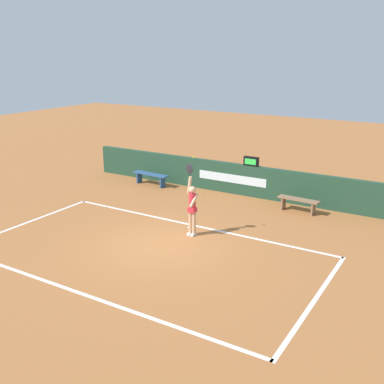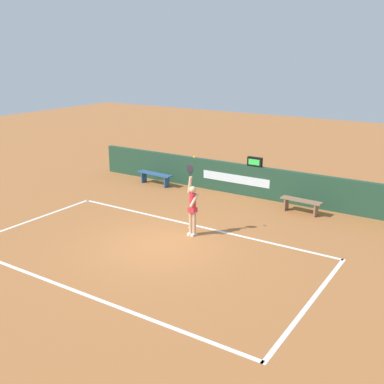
# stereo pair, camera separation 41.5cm
# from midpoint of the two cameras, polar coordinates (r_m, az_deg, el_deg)

# --- Properties ---
(ground_plane) EXTENTS (60.00, 60.00, 0.00)m
(ground_plane) POSITION_cam_midpoint_polar(r_m,az_deg,el_deg) (14.32, -4.79, -6.50)
(ground_plane) COLOR #A76434
(court_lines) EXTENTS (10.22, 5.52, 0.00)m
(court_lines) POSITION_cam_midpoint_polar(r_m,az_deg,el_deg) (13.80, -6.56, -7.50)
(court_lines) COLOR white
(court_lines) RESTS_ON ground
(back_wall) EXTENTS (14.99, 0.23, 1.27)m
(back_wall) POSITION_cam_midpoint_polar(r_m,az_deg,el_deg) (19.05, 5.84, 1.47)
(back_wall) COLOR #204430
(back_wall) RESTS_ON ground
(speed_display) EXTENTS (0.61, 0.17, 0.37)m
(speed_display) POSITION_cam_midpoint_polar(r_m,az_deg,el_deg) (18.73, 6.67, 3.77)
(speed_display) COLOR black
(speed_display) RESTS_ON back_wall
(tennis_player) EXTENTS (0.42, 0.42, 2.36)m
(tennis_player) POSITION_cam_midpoint_polar(r_m,az_deg,el_deg) (14.68, -0.80, -1.77)
(tennis_player) COLOR tan
(tennis_player) RESTS_ON ground
(tennis_ball) EXTENTS (0.07, 0.07, 0.07)m
(tennis_ball) POSITION_cam_midpoint_polar(r_m,az_deg,el_deg) (14.33, -0.60, 4.33)
(tennis_ball) COLOR #CADC33
(courtside_bench_near) EXTENTS (1.79, 0.49, 0.52)m
(courtside_bench_near) POSITION_cam_midpoint_polar(r_m,az_deg,el_deg) (20.54, -5.69, 1.95)
(courtside_bench_near) COLOR #2B5286
(courtside_bench_near) RESTS_ON ground
(courtside_bench_far) EXTENTS (1.54, 0.45, 0.51)m
(courtside_bench_far) POSITION_cam_midpoint_polar(r_m,az_deg,el_deg) (17.38, 12.28, -1.20)
(courtside_bench_far) COLOR #89664B
(courtside_bench_far) RESTS_ON ground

